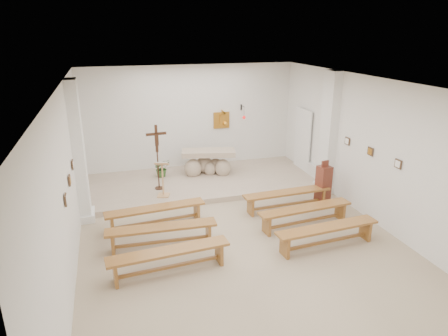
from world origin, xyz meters
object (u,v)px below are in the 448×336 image
object	(u,v)px
donation_pedestal	(323,184)
bench_right_front	(287,196)
lectern	(163,179)
bench_right_third	(327,231)
bench_left_second	(162,231)
bench_left_third	(169,256)
bench_left_front	(156,212)
altar	(208,164)
crucifix_stand	(157,153)
bench_right_second	(305,212)

from	to	relation	value
donation_pedestal	bench_right_front	world-z (taller)	donation_pedestal
lectern	bench_right_third	distance (m)	4.67
lectern	donation_pedestal	world-z (taller)	donation_pedestal
bench_right_front	bench_left_second	xyz separation A→B (m)	(-3.46, -1.03, 0.00)
donation_pedestal	bench_left_third	distance (m)	5.07
bench_left_front	bench_left_second	bearing A→B (deg)	-94.97
bench_right_third	altar	bearing A→B (deg)	102.02
crucifix_stand	donation_pedestal	distance (m)	4.71
bench_right_third	bench_left_second	bearing A→B (deg)	159.44
bench_right_front	bench_right_second	bearing A→B (deg)	-92.33
bench_right_second	bench_left_third	xyz separation A→B (m)	(-3.46, -1.03, 0.00)
bench_left_third	bench_right_third	size ratio (longest dim) A/B	1.00
altar	donation_pedestal	size ratio (longest dim) A/B	1.45
donation_pedestal	bench_right_second	xyz separation A→B (m)	(-1.12, -1.13, -0.16)
bench_right_front	bench_right_second	size ratio (longest dim) A/B	1.00
lectern	bench_left_front	bearing A→B (deg)	-88.01
donation_pedestal	bench_right_second	distance (m)	1.60
altar	lectern	xyz separation A→B (m)	(-1.65, -1.42, 0.19)
altar	crucifix_stand	distance (m)	2.03
crucifix_stand	bench_right_front	distance (m)	3.82
altar	bench_right_second	xyz separation A→B (m)	(1.42, -3.91, -0.10)
bench_left_second	bench_right_third	size ratio (longest dim) A/B	1.00
bench_right_third	crucifix_stand	bearing A→B (deg)	123.10
bench_left_second	bench_right_third	world-z (taller)	same
bench_right_second	bench_left_third	distance (m)	3.61
lectern	bench_right_third	size ratio (longest dim) A/B	0.43
bench_left_second	bench_right_third	bearing A→B (deg)	-13.67
donation_pedestal	bench_left_second	world-z (taller)	donation_pedestal
altar	bench_left_front	world-z (taller)	altar
altar	bench_left_second	world-z (taller)	altar
bench_right_front	bench_right_second	world-z (taller)	same
bench_right_front	bench_left_third	size ratio (longest dim) A/B	1.00
bench_right_third	bench_right_second	bearing A→B (deg)	85.98
bench_right_third	bench_right_front	bearing A→B (deg)	85.98
altar	crucifix_stand	world-z (taller)	crucifix_stand
crucifix_stand	bench_left_second	world-z (taller)	crucifix_stand
bench_right_front	bench_left_third	bearing A→B (deg)	-151.63
crucifix_stand	bench_right_second	xyz separation A→B (m)	(3.11, -3.08, -0.87)
bench_right_front	bench_right_third	xyz separation A→B (m)	(0.00, -2.06, 0.00)
bench_left_third	altar	bearing A→B (deg)	62.85
altar	bench_right_third	xyz separation A→B (m)	(1.42, -4.94, -0.10)
crucifix_stand	bench_right_front	xyz separation A→B (m)	(3.11, -2.05, -0.87)
donation_pedestal	bench_left_third	bearing A→B (deg)	-164.02
crucifix_stand	donation_pedestal	xyz separation A→B (m)	(4.23, -1.95, -0.71)
bench_right_third	donation_pedestal	bearing A→B (deg)	58.46
lectern	bench_right_third	xyz separation A→B (m)	(3.07, -3.51, -0.29)
altar	bench_right_third	bearing A→B (deg)	-60.87
bench_left_front	bench_right_third	distance (m)	4.03
donation_pedestal	crucifix_stand	bearing A→B (deg)	146.06
crucifix_stand	bench_left_third	bearing A→B (deg)	-99.95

